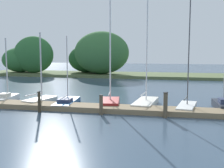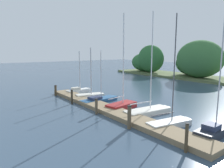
# 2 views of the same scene
# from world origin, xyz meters

# --- Properties ---
(dock_pier) EXTENTS (19.68, 1.80, 0.35)m
(dock_pier) POSITION_xyz_m (0.00, 13.53, 0.17)
(dock_pier) COLOR #847051
(dock_pier) RESTS_ON ground
(far_shore) EXTENTS (52.00, 8.01, 7.00)m
(far_shore) POSITION_xyz_m (-5.71, 38.69, 2.78)
(far_shore) COLOR #56663D
(far_shore) RESTS_ON ground
(sailboat_0) EXTENTS (1.38, 3.40, 5.13)m
(sailboat_0) POSITION_xyz_m (-8.52, 15.32, 0.34)
(sailboat_0) COLOR white
(sailboat_0) RESTS_ON ground
(sailboat_1) EXTENTS (1.83, 3.33, 5.53)m
(sailboat_1) POSITION_xyz_m (-5.43, 15.11, 0.33)
(sailboat_1) COLOR silver
(sailboat_1) RESTS_ON ground
(sailboat_2) EXTENTS (1.65, 4.40, 5.20)m
(sailboat_2) POSITION_xyz_m (-3.16, 14.83, 0.26)
(sailboat_2) COLOR #285684
(sailboat_2) RESTS_ON ground
(sailboat_3) EXTENTS (1.75, 3.40, 8.37)m
(sailboat_3) POSITION_xyz_m (0.12, 15.15, 0.42)
(sailboat_3) COLOR maroon
(sailboat_3) RESTS_ON ground
(sailboat_4) EXTENTS (1.74, 4.43, 8.25)m
(sailboat_4) POSITION_xyz_m (2.70, 15.90, 0.31)
(sailboat_4) COLOR silver
(sailboat_4) RESTS_ON ground
(sailboat_5) EXTENTS (1.58, 3.59, 7.62)m
(sailboat_5) POSITION_xyz_m (5.66, 14.93, 0.31)
(sailboat_5) COLOR white
(sailboat_5) RESTS_ON ground
(sailboat_6) EXTENTS (1.32, 3.47, 8.24)m
(sailboat_6) POSITION_xyz_m (8.23, 15.93, 0.38)
(sailboat_6) COLOR #232833
(sailboat_6) RESTS_ON ground
(mooring_piling_1) EXTENTS (0.23, 0.23, 1.42)m
(mooring_piling_1) POSITION_xyz_m (-4.15, 12.21, 0.72)
(mooring_piling_1) COLOR #3D3323
(mooring_piling_1) RESTS_ON ground
(mooring_piling_2) EXTENTS (0.27, 0.27, 1.31)m
(mooring_piling_2) POSITION_xyz_m (0.14, 12.34, 0.66)
(mooring_piling_2) COLOR brown
(mooring_piling_2) RESTS_ON ground
(mooring_piling_3) EXTENTS (0.30, 0.30, 1.60)m
(mooring_piling_3) POSITION_xyz_m (4.25, 12.34, 0.81)
(mooring_piling_3) COLOR brown
(mooring_piling_3) RESTS_ON ground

